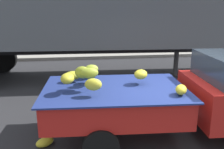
% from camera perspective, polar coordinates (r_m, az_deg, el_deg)
% --- Properties ---
extents(ground, '(220.00, 220.00, 0.00)m').
position_cam_1_polar(ground, '(5.43, 13.56, -13.86)').
color(ground, '#28282B').
extents(curb_strip, '(80.00, 0.80, 0.16)m').
position_cam_1_polar(curb_strip, '(13.12, 0.60, 4.32)').
color(curb_strip, gray).
rests_on(curb_strip, ground).
extents(pickup_truck, '(4.99, 2.09, 1.70)m').
position_cam_1_polar(pickup_truck, '(5.43, 21.60, -4.33)').
color(pickup_truck, '#B21E19').
rests_on(pickup_truck, ground).
extents(semi_trailer, '(12.10, 3.07, 3.95)m').
position_cam_1_polar(semi_trailer, '(9.10, -5.66, 14.91)').
color(semi_trailer, '#4C5156').
rests_on(semi_trailer, ground).
extents(fallen_banana_bunch_near_tailgate, '(0.42, 0.40, 0.17)m').
position_cam_1_polar(fallen_banana_bunch_near_tailgate, '(5.12, -15.24, -14.78)').
color(fallen_banana_bunch_near_tailgate, yellow).
rests_on(fallen_banana_bunch_near_tailgate, ground).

